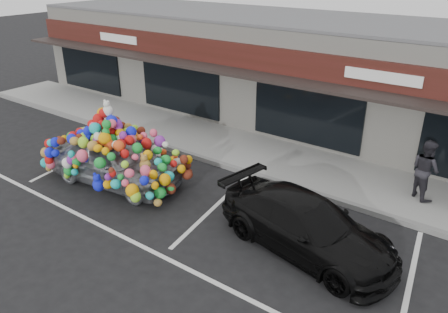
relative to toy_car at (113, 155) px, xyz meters
The scene contains 11 objects.
ground 1.20m from the toy_car, 28.46° to the left, with size 90.00×90.00×0.00m, color black.
shop_building 8.92m from the toy_car, 85.63° to the left, with size 24.00×7.20×4.31m.
sidewalk 4.50m from the toy_car, 81.25° to the left, with size 26.00×3.00×0.15m, color gray.
kerb 3.06m from the toy_car, 76.80° to the left, with size 26.00×0.18×0.16m, color slate.
parking_stripe_left 2.75m from the toy_car, 167.42° to the left, with size 0.12×4.40×0.01m, color silver.
parking_stripe_mid 3.64m from the toy_car, ahead, with size 0.12×4.40×0.01m, color silver.
parking_stripe_right 8.94m from the toy_car, ahead, with size 0.12×4.40×0.01m, color silver.
lane_line 3.43m from the toy_car, 35.92° to the right, with size 14.00×0.12×0.01m, color silver.
toy_car is the anchor object (origin of this frame).
black_sedan 6.44m from the toy_car, ahead, with size 4.62×1.88×1.34m, color black.
pedestrian_b 9.23m from the toy_car, 28.43° to the left, with size 0.86×0.67×1.77m, color black.
Camera 1 is at (9.32, -8.30, 6.50)m, focal length 35.00 mm.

